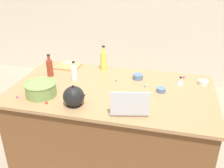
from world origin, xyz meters
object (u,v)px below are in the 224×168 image
Objects in this scene: bottle_oil at (104,60)px; kitchen_timer at (180,81)px; bottle_soy at (50,67)px; butter_stick_left at (67,65)px; mixing_bowl_large at (41,89)px; bottle_vinegar at (74,73)px; cutting_board at (68,66)px; ramekin_medium at (138,77)px; ramekin_small at (203,83)px; butter_stick_right at (71,63)px; laptop at (129,107)px; kettle at (74,97)px; ramekin_wide at (161,90)px.

bottle_oil reaches higher than kitchen_timer.
bottle_soy reaches higher than butter_stick_left.
mixing_bowl_large is 0.41m from bottle_vinegar.
cutting_board is (-0.03, 0.69, -0.06)m from mixing_bowl_large.
ramekin_small is at bearing 1.55° from ramekin_medium.
butter_stick_left is (-0.01, -0.02, 0.03)m from cutting_board.
mixing_bowl_large is 2.59× the size of butter_stick_right.
kitchen_timer is (0.40, 0.62, -0.01)m from laptop.
laptop is 1.31× the size of cutting_board.
mixing_bowl_large is (-0.82, 0.09, 0.02)m from laptop.
bottle_oil is (-0.43, 0.80, 0.06)m from laptop.
cutting_board is at bearing 172.96° from kitchen_timer.
ramekin_small is at bearing 9.62° from kitchen_timer.
bottle_vinegar reaches higher than kitchen_timer.
mixing_bowl_large is at bearing 173.95° from laptop.
laptop reaches higher than kitchen_timer.
bottle_vinegar reaches higher than butter_stick_left.
ramekin_small reaches higher than cutting_board.
mixing_bowl_large is 1.20× the size of bottle_soy.
kettle is 0.85m from butter_stick_left.
laptop reaches higher than cutting_board.
kitchen_timer is at bearing 8.57° from bottle_vinegar.
bottle_soy is 0.32m from butter_stick_right.
laptop is 1.15m from cutting_board.
mixing_bowl_large is at bearing -158.39° from ramekin_small.
ramekin_small is 0.88× the size of ramekin_medium.
bottle_vinegar is 0.94× the size of kettle.
bottle_vinegar reaches higher than mixing_bowl_large.
bottle_soy is 0.27m from butter_stick_left.
butter_stick_right is (0.03, 0.02, 0.03)m from cutting_board.
bottle_soy is at bearing 132.70° from kettle.
cutting_board is 0.84m from ramekin_medium.
mixing_bowl_large is at bearing -74.76° from bottle_soy.
cutting_board is 1.26m from kitchen_timer.
bottle_vinegar reaches higher than kettle.
butter_stick_left is at bearing 176.33° from ramekin_small.
laptop reaches higher than ramekin_medium.
ramekin_wide is (0.66, -0.39, -0.09)m from bottle_oil.
bottle_oil is at bearing 158.38° from ramekin_medium.
ramekin_medium is (0.83, -0.11, -0.01)m from butter_stick_left.
mixing_bowl_large is at bearing 165.36° from kettle.
kettle reaches higher than ramekin_medium.
ramekin_small is at bearing -5.54° from butter_stick_right.
kettle is 1.27m from ramekin_small.
laptop is 3.82× the size of ramekin_small.
bottle_soy is 0.59m from bottle_oil.
ramekin_medium is 0.34m from ramekin_wide.
bottle_vinegar is 0.50m from kettle.
butter_stick_right is at bearing 174.46° from ramekin_small.
ramekin_small is at bearing 5.84° from bottle_soy.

